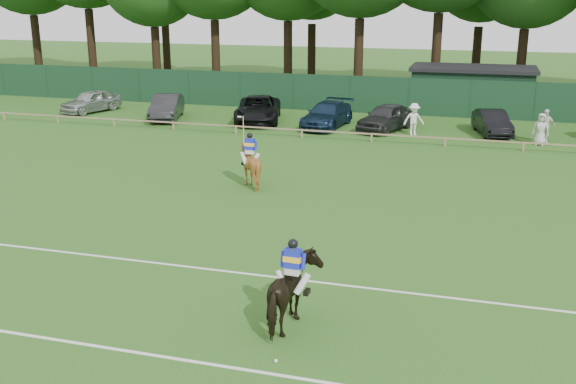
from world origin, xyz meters
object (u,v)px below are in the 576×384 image
(spectator_right, at_px, (541,129))
(utility_shed, at_px, (472,88))
(sedan_grey, at_px, (167,107))
(spectator_mid, at_px, (545,126))
(horse_dark, at_px, (293,294))
(sedan_silver, at_px, (91,101))
(hatch_grey, at_px, (386,117))
(spectator_left, at_px, (414,119))
(suv_black, at_px, (258,109))
(estate_black, at_px, (492,123))
(sedan_navy, at_px, (327,115))
(horse_chestnut, at_px, (250,166))
(polo_ball, at_px, (276,361))

(spectator_right, bearing_deg, utility_shed, 118.00)
(sedan_grey, height_order, spectator_mid, spectator_mid)
(horse_dark, bearing_deg, sedan_silver, -46.99)
(horse_dark, height_order, hatch_grey, horse_dark)
(spectator_left, relative_size, spectator_mid, 0.99)
(suv_black, distance_m, estate_black, 14.34)
(spectator_left, relative_size, utility_shed, 0.22)
(sedan_navy, bearing_deg, sedan_grey, -171.26)
(horse_dark, relative_size, suv_black, 0.37)
(suv_black, xyz_separation_m, hatch_grey, (8.23, -0.44, -0.01))
(horse_chestnut, height_order, suv_black, horse_chestnut)
(spectator_mid, height_order, polo_ball, spectator_mid)
(sedan_navy, height_order, hatch_grey, hatch_grey)
(sedan_silver, bearing_deg, spectator_right, 13.12)
(horse_dark, distance_m, polo_ball, 1.94)
(horse_dark, xyz_separation_m, estate_black, (4.81, 25.70, -0.21))
(sedan_silver, relative_size, utility_shed, 0.53)
(sedan_silver, xyz_separation_m, spectator_left, (22.14, -1.63, 0.17))
(sedan_navy, bearing_deg, horse_chestnut, -84.23)
(sedan_silver, bearing_deg, sedan_grey, 8.78)
(horse_chestnut, xyz_separation_m, hatch_grey, (3.87, 13.60, -0.11))
(sedan_grey, xyz_separation_m, sedan_navy, (10.61, 0.36, -0.04))
(sedan_grey, relative_size, spectator_right, 2.75)
(sedan_silver, distance_m, sedan_grey, 6.24)
(horse_chestnut, xyz_separation_m, spectator_right, (12.50, 11.91, -0.03))
(hatch_grey, xyz_separation_m, spectator_left, (1.74, -1.00, 0.14))
(utility_shed, bearing_deg, estate_black, -80.22)
(hatch_grey, bearing_deg, utility_shed, 81.94)
(sedan_silver, height_order, estate_black, sedan_silver)
(spectator_mid, xyz_separation_m, polo_ball, (-7.47, -25.85, -0.90))
(horse_dark, height_order, utility_shed, utility_shed)
(sedan_grey, height_order, spectator_left, spectator_left)
(estate_black, height_order, spectator_left, spectator_left)
(estate_black, relative_size, polo_ball, 47.51)
(horse_chestnut, bearing_deg, sedan_navy, -87.82)
(spectator_mid, relative_size, polo_ball, 20.97)
(horse_chestnut, height_order, utility_shed, utility_shed)
(horse_chestnut, bearing_deg, spectator_left, -110.78)
(horse_dark, height_order, spectator_right, horse_dark)
(spectator_left, xyz_separation_m, spectator_right, (6.88, -0.69, -0.06))
(horse_dark, xyz_separation_m, utility_shed, (3.42, 33.79, 0.62))
(estate_black, height_order, polo_ball, estate_black)
(sedan_grey, bearing_deg, suv_black, -9.30)
(sedan_silver, relative_size, spectator_mid, 2.35)
(sedan_silver, relative_size, sedan_grey, 0.93)
(sedan_navy, distance_m, utility_shed, 11.93)
(suv_black, xyz_separation_m, sedan_navy, (4.61, -0.42, -0.05))
(spectator_left, distance_m, spectator_mid, 7.12)
(sedan_silver, relative_size, sedan_navy, 0.86)
(sedan_navy, relative_size, hatch_grey, 1.11)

